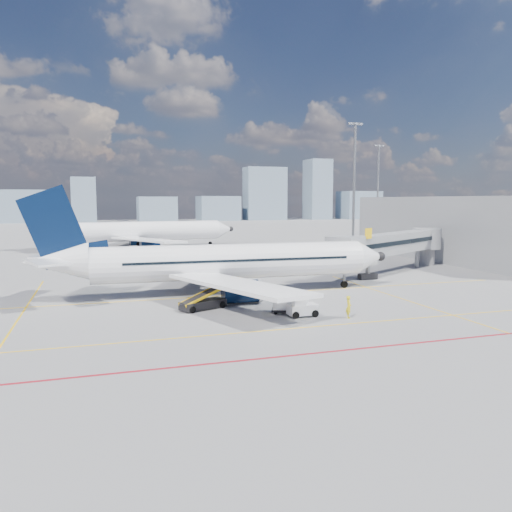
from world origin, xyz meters
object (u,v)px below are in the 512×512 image
Objects in this scene: main_aircraft at (217,263)px; second_aircraft at (137,232)px; baggage_tug at (301,307)px; cargo_dolly at (291,302)px; belt_loader at (204,302)px; ramp_worker at (349,307)px.

main_aircraft is 53.24m from second_aircraft.
main_aircraft reaches higher than baggage_tug.
main_aircraft is 11.09m from cargo_dolly.
second_aircraft is 65.15m from baggage_tug.
baggage_tug is at bearing -67.39° from main_aircraft.
baggage_tug is at bearing -59.88° from belt_loader.
second_aircraft reaches higher than baggage_tug.
second_aircraft is 22.06× the size of ramp_worker.
baggage_tug is 0.40× the size of belt_loader.
main_aircraft reaches higher than ramp_worker.
cargo_dolly is 4.86m from ramp_worker.
baggage_tug is 1.30× the size of ramp_worker.
cargo_dolly is at bearing 103.93° from baggage_tug.
cargo_dolly is (3.92, -10.13, -2.28)m from main_aircraft.
second_aircraft is 11.69× the size of cargo_dolly.
main_aircraft is 12.51m from baggage_tug.
second_aircraft reaches higher than cargo_dolly.
baggage_tug is 3.83m from ramp_worker.
ramp_worker is (3.45, -1.65, 0.13)m from baggage_tug.
belt_loader is 12.42m from ramp_worker.
cargo_dolly is 0.58× the size of belt_loader.
belt_loader is (-2.64, -6.32, -2.60)m from main_aircraft.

